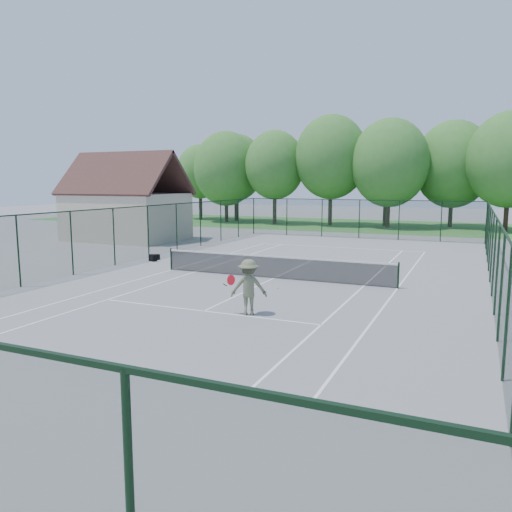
# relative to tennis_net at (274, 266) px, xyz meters

# --- Properties ---
(ground) EXTENTS (140.00, 140.00, 0.00)m
(ground) POSITION_rel_tennis_net_xyz_m (0.00, 0.00, -0.58)
(ground) COLOR gray
(ground) RESTS_ON ground
(grass_far) EXTENTS (80.00, 16.00, 0.01)m
(grass_far) POSITION_rel_tennis_net_xyz_m (0.00, 30.00, -0.57)
(grass_far) COLOR #408334
(grass_far) RESTS_ON ground
(court_lines) EXTENTS (11.05, 23.85, 0.01)m
(court_lines) POSITION_rel_tennis_net_xyz_m (0.00, 0.00, -0.57)
(court_lines) COLOR white
(court_lines) RESTS_ON ground
(tennis_net) EXTENTS (11.08, 0.08, 1.10)m
(tennis_net) POSITION_rel_tennis_net_xyz_m (0.00, 0.00, 0.00)
(tennis_net) COLOR black
(tennis_net) RESTS_ON ground
(fence_enclosure) EXTENTS (18.05, 36.05, 3.02)m
(fence_enclosure) POSITION_rel_tennis_net_xyz_m (0.00, 0.00, 0.98)
(fence_enclosure) COLOR #1A3523
(fence_enclosure) RESTS_ON ground
(utility_building) EXTENTS (8.60, 6.27, 6.63)m
(utility_building) POSITION_rel_tennis_net_xyz_m (-16.00, 10.00, 2.54)
(utility_building) COLOR beige
(utility_building) RESTS_ON ground
(tree_line_far) EXTENTS (39.40, 6.40, 9.70)m
(tree_line_far) POSITION_rel_tennis_net_xyz_m (0.00, 30.00, 5.42)
(tree_line_far) COLOR #3C281F
(tree_line_far) RESTS_ON ground
(sports_bag_a) EXTENTS (0.53, 0.44, 0.37)m
(sports_bag_a) POSITION_rel_tennis_net_xyz_m (-8.01, 1.98, -0.39)
(sports_bag_a) COLOR black
(sports_bag_a) RESTS_ON ground
(sports_bag_b) EXTENTS (0.42, 0.30, 0.30)m
(sports_bag_b) POSITION_rel_tennis_net_xyz_m (-8.15, 2.49, -0.42)
(sports_bag_b) COLOR black
(sports_bag_b) RESTS_ON ground
(tennis_player) EXTENTS (1.75, 1.09, 1.85)m
(tennis_player) POSITION_rel_tennis_net_xyz_m (1.57, -6.17, 0.35)
(tennis_player) COLOR #666B4B
(tennis_player) RESTS_ON ground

